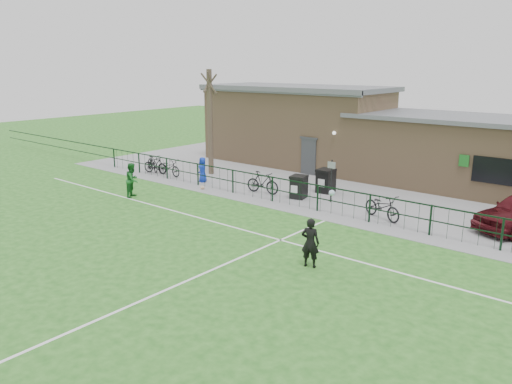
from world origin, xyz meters
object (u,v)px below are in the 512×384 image
Objects in this scene: wheelie_bin_right at (326,182)px; bicycle_d at (263,183)px; wheelie_bin_left at (299,188)px; sign_post at (331,181)px; bicycle_b at (155,165)px; bicycle_c at (169,167)px; outfield_player at (133,180)px; bare_tree at (210,123)px; bicycle_a at (153,163)px; bicycle_e at (382,207)px; spectator_child at (203,170)px; ball_ground at (202,188)px.

wheelie_bin_right is 0.60× the size of bicycle_d.
wheelie_bin_left is 0.51× the size of sign_post.
bicycle_b is at bearing 86.24° from bicycle_d.
wheelie_bin_right is 1.89m from sign_post.
wheelie_bin_left is 0.54× the size of bicycle_c.
outfield_player is at bearing -146.60° from sign_post.
bicycle_b is (-11.27, -1.15, -0.49)m from sign_post.
bare_tree reaches higher than bicycle_a.
bicycle_a reaches higher than bicycle_c.
bicycle_d is (7.80, 0.40, 0.04)m from bicycle_b.
bicycle_d reaches higher than bicycle_c.
sign_post is at bearing -84.30° from bicycle_d.
bicycle_a is at bearing -176.19° from sign_post.
bicycle_a is 0.77m from bicycle_b.
wheelie_bin_right is 3.17m from bicycle_d.
bicycle_a is 14.96m from bicycle_e.
wheelie_bin_left is 0.60× the size of bicycle_b.
sign_post is (1.16, -1.42, 0.45)m from wheelie_bin_right.
bare_tree is at bearing -35.69° from bicycle_c.
bicycle_b is at bearing 11.82° from outfield_player.
wheelie_bin_right is 0.59× the size of bicycle_c.
bicycle_d is (6.72, 0.27, 0.06)m from bicycle_c.
sign_post is at bearing -0.32° from wheelie_bin_left.
wheelie_bin_left is 0.56× the size of bicycle_d.
sign_post is 1.06× the size of bicycle_a.
spectator_child is at bearing -57.67° from bare_tree.
outfield_player is (4.01, -4.44, 0.32)m from bicycle_a.
outfield_player reaches higher than bicycle_d.
bicycle_c is 4.78m from outfield_player.
ball_ground is (1.58, 3.13, -0.72)m from outfield_player.
bicycle_a is (-3.26, -1.68, -2.48)m from bare_tree.
bicycle_d is at bearing -139.29° from wheelie_bin_right.
ball_ground is (2.32, -2.99, -2.89)m from bare_tree.
wheelie_bin_right is at bearing -72.36° from bicycle_c.
sign_post reaches higher than bicycle_a.
wheelie_bin_left is 1.68m from sign_post.
wheelie_bin_right is at bearing 43.58° from spectator_child.
bicycle_a is 5.99m from outfield_player.
bare_tree is 12.08m from bicycle_e.
bare_tree reaches higher than bicycle_e.
wheelie_bin_right is 0.55× the size of sign_post.
bicycle_e is 10.56m from spectator_child.
bicycle_b is 0.93× the size of bicycle_d.
sign_post is 1.10× the size of bicycle_d.
bicycle_d reaches higher than bicycle_e.
wheelie_bin_left is at bearing -9.81° from bare_tree.
bicycle_d is at bearing -167.64° from sign_post.
bicycle_a is at bearing -152.81° from bare_tree.
wheelie_bin_left is 0.53× the size of bicycle_a.
bicycle_b is 7.81m from bicycle_d.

